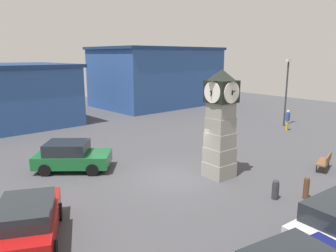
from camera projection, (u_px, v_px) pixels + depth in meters
name	position (u px, v px, depth m)	size (l,w,h in m)	color
ground_plane	(174.00, 176.00, 16.86)	(67.15, 67.15, 0.00)	#424247
clock_tower	(220.00, 124.00, 16.24)	(1.66, 1.67, 5.44)	gray
bollard_near_tower	(306.00, 187.00, 14.10)	(0.24, 0.24, 1.01)	brown
bollard_mid_row	(275.00, 189.00, 14.09)	(0.30, 0.30, 0.89)	#333338
car_far_lot	(28.00, 221.00, 10.71)	(3.32, 4.59, 1.53)	#A51111
car_silver_hatch	(71.00, 156.00, 17.62)	(4.31, 3.93, 1.55)	#19602D
bench	(325.00, 161.00, 17.61)	(1.69, 1.00, 0.90)	brown
pedestrian_crossing_lot	(288.00, 119.00, 26.81)	(0.44, 0.31, 1.71)	gold
street_lamp_near_road	(287.00, 87.00, 28.08)	(0.50, 0.24, 5.78)	#333338
storefront_low_left	(157.00, 76.00, 40.40)	(15.21, 10.85, 7.02)	#2D5193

